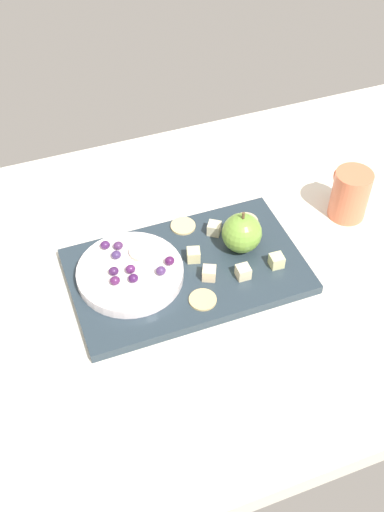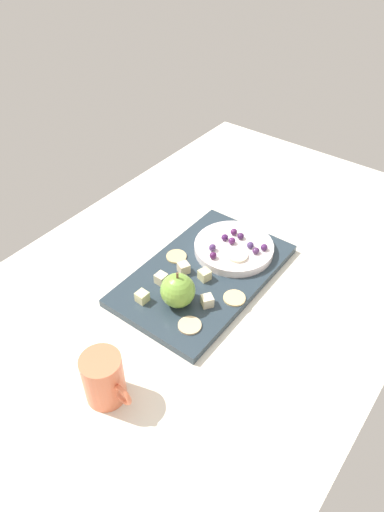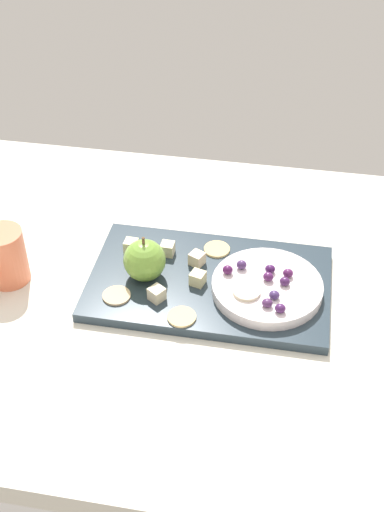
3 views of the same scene
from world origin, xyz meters
The scene contains 24 objects.
table centered at (0.00, 0.00, 1.95)cm, with size 135.79×80.94×3.89cm, color silver.
platter centered at (0.83, 0.69, 4.77)cm, with size 39.74×24.09×1.76cm, color #293741.
serving_dish centered at (10.43, -0.65, 6.59)cm, with size 17.95×17.95×1.88cm, color white.
apple_whole centered at (-9.80, -0.53, 9.15)cm, with size 7.00×7.00×7.00cm, color #72A33A.
apple_stem centered at (-9.80, -0.53, 13.25)cm, with size 0.50×0.50×1.20cm, color brown.
cheese_cube_0 centered at (-1.90, 4.18, 6.77)cm, with size 2.23×2.23×2.23cm, color beige.
cheese_cube_1 centered at (-0.95, -0.69, 6.77)cm, with size 2.23×2.23×2.23cm, color beige.
cheese_cube_2 centered at (-13.73, 5.57, 6.77)cm, with size 2.23×2.23×2.23cm, color beige.
cheese_cube_3 centered at (-7.36, 5.92, 6.77)cm, with size 2.23×2.23×2.23cm, color beige.
cheese_cube_4 centered at (-6.73, -5.54, 6.77)cm, with size 2.23×2.23×2.23cm, color beige.
cracker_0 centered at (-2.04, -9.00, 5.85)cm, with size 4.55×4.55×0.40cm, color #E3C486.
cracker_1 centered at (0.89, 8.43, 5.85)cm, with size 4.55×4.55×0.40cm, color #D5B97B.
cracker_2 centered at (-13.27, -6.12, 5.85)cm, with size 4.55×4.55×0.40cm, color #D5B88D.
grape_0 centered at (5.87, 2.14, 8.31)cm, with size 1.68×1.51×1.57cm, color #4A2D62.
grape_1 centered at (11.76, -4.04, 8.21)cm, with size 1.68×1.51×1.36cm, color #432D61.
grape_2 centered at (10.58, 2.02, 8.21)cm, with size 1.68×1.51×1.37cm, color #3F184E.
grape_3 centered at (12.91, -6.92, 8.25)cm, with size 1.68×1.51×1.44cm, color #461F55.
grape_4 centered at (13.52, 1.49, 8.24)cm, with size 1.68×1.51×1.42cm, color #521F52.
grape_5 centered at (10.45, -0.21, 8.28)cm, with size 1.68×1.51×1.50cm, color #521F57.
grape_6 centered at (3.79, 0.50, 8.30)cm, with size 1.68×1.51×1.53cm, color #4A184A.
grape_7 centered at (10.85, -6.03, 8.21)cm, with size 1.68×1.51×1.36cm, color #4D2958.
grape_8 centered at (13.15, -0.60, 8.23)cm, with size 1.68×1.51×1.40cm, color #431F4F.
apple_slice_0 centered at (7.37, -3.54, 7.83)cm, with size 4.43×4.43×0.60cm, color beige.
cup centered at (-32.85, -3.24, 8.77)cm, with size 6.94×10.15×9.77cm.
Camera 2 is at (-59.44, -41.61, 74.60)cm, focal length 32.63 mm.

